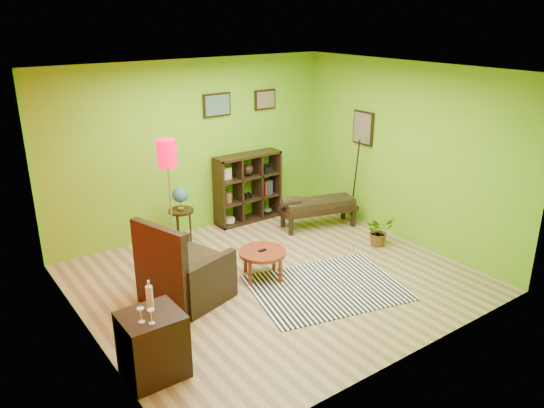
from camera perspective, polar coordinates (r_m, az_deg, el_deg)
ground at (r=7.41m, az=0.31°, el=-7.98°), size 5.00×5.00×0.00m
room_shell at (r=6.71m, az=-0.38°, el=5.54°), size 5.04×4.54×2.82m
zebra_rug at (r=7.20m, az=5.93°, el=-8.92°), size 2.24×1.88×0.01m
coffee_table at (r=7.28m, az=-1.04°, el=-5.46°), size 0.66×0.66×0.42m
armchair at (r=6.84m, az=-9.54°, el=-7.58°), size 1.15×1.14×1.13m
side_cabinet at (r=5.59m, az=-12.70°, el=-14.53°), size 0.59×0.54×1.01m
floor_lamp at (r=7.39m, az=-11.15°, el=4.16°), size 0.28×0.28×1.86m
globe_table at (r=8.26m, az=-9.81°, el=0.28°), size 0.39×0.39×0.96m
cube_shelf at (r=9.19m, az=-2.52°, el=1.77°), size 1.20×0.35×1.20m
bench at (r=8.98m, az=4.82°, el=-0.19°), size 1.38×0.80×0.60m
potted_plant at (r=8.50m, az=11.41°, el=-3.16°), size 0.51×0.54×0.37m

